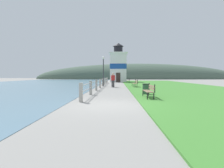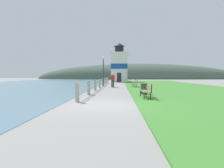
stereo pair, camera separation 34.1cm
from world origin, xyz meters
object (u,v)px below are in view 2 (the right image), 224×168
lighthouse (119,65)px  person_strolling (113,80)px  park_bench_midway (135,83)px  trash_bin (144,89)px  park_bench_near (147,90)px  park_bench_far (129,80)px  lamp_post (103,66)px

lighthouse → person_strolling: lighthouse is taller
park_bench_midway → trash_bin: 8.25m
park_bench_near → park_bench_midway: same height
lighthouse → park_bench_far: bearing=-72.6°
lighthouse → person_strolling: size_ratio=4.94×
park_bench_near → lamp_post: lamp_post is taller
lighthouse → person_strolling: (-0.71, -17.41, -2.72)m
park_bench_far → lighthouse: (-1.90, 6.07, 3.11)m
lighthouse → trash_bin: lighthouse is taller
park_bench_near → park_bench_far: (0.07, 21.45, 0.00)m
park_bench_near → trash_bin: 2.07m
park_bench_midway → lighthouse: bearing=-85.4°
lighthouse → lamp_post: lighthouse is taller
park_bench_far → person_strolling: 11.65m
park_bench_near → person_strolling: 10.43m
park_bench_near → trash_bin: (0.12, 2.06, -0.12)m
trash_bin → park_bench_far: bearing=90.1°
lamp_post → park_bench_far: bearing=67.1°
person_strolling → trash_bin: person_strolling is taller
park_bench_midway → lighthouse: (-2.00, 17.21, 3.12)m
park_bench_midway → lamp_post: 4.95m
park_bench_far → lighthouse: lighthouse is taller
park_bench_far → lamp_post: 10.36m
park_bench_midway → lighthouse: size_ratio=0.20×
park_bench_midway → person_strolling: person_strolling is taller
park_bench_midway → park_bench_far: bearing=-91.5°
trash_bin → lamp_post: (-3.99, 10.07, 2.31)m
park_bench_far → trash_bin: (0.05, -19.39, -0.12)m
lamp_post → person_strolling: bearing=-56.8°
park_bench_far → lamp_post: size_ratio=0.48×
park_bench_near → lamp_post: (-3.87, 12.13, 2.20)m
lamp_post → park_bench_near: bearing=-72.3°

